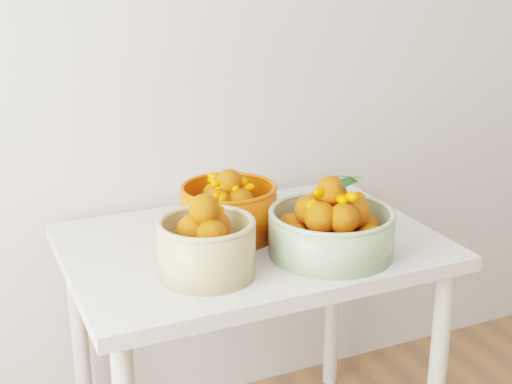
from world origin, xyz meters
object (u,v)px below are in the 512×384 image
at_px(bowl_cream, 207,245).
at_px(bowl_green, 331,228).
at_px(table, 252,272).
at_px(bowl_orange, 229,209).

relative_size(bowl_cream, bowl_green, 0.72).
distance_m(table, bowl_cream, 0.30).
relative_size(bowl_green, bowl_orange, 1.30).
bearing_deg(bowl_green, bowl_cream, 177.77).
bearing_deg(table, bowl_cream, -140.33).
height_order(table, bowl_green, bowl_green).
bearing_deg(bowl_orange, bowl_cream, -123.94).
height_order(table, bowl_cream, bowl_cream).
bearing_deg(bowl_orange, table, -54.87).
bearing_deg(bowl_orange, bowl_green, -49.68).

